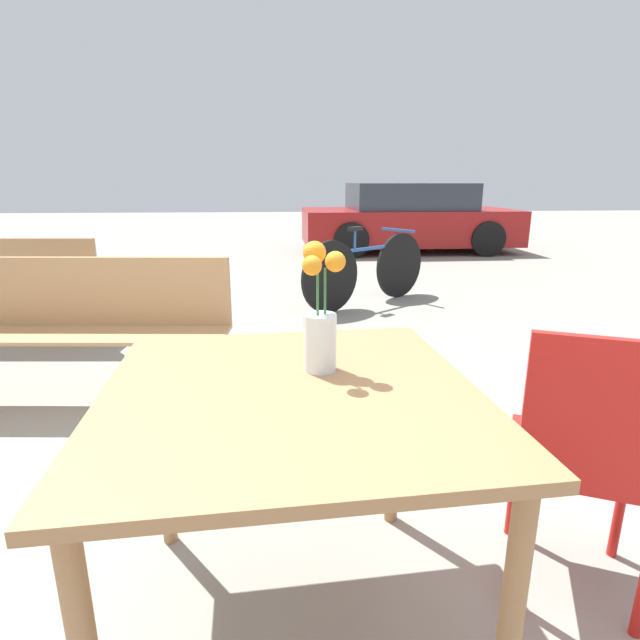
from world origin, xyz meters
name	(u,v)px	position (x,y,z in m)	size (l,w,h in m)	color
ground_plane	(294,624)	(0.00, 0.00, 0.00)	(40.00, 40.00, 0.00)	gray
table_front	(291,421)	(0.00, 0.00, 0.66)	(1.01, 1.03, 0.76)	#9E7047
flower_vase	(320,326)	(0.09, 0.12, 0.89)	(0.12, 0.14, 0.35)	silver
cafe_chair	(590,451)	(0.86, 0.04, 0.51)	(0.53, 0.53, 0.89)	red
bench_near	(13,287)	(-2.15, 2.86, 0.45)	(1.48, 0.47, 0.85)	tan
bench_middle	(66,325)	(-1.26, 1.66, 0.47)	(1.90, 0.51, 0.85)	tan
bicycle	(367,269)	(0.87, 3.92, 0.37)	(1.43, 1.08, 0.83)	black
parked_car	(408,219)	(2.31, 8.06, 0.59)	(3.85, 1.96, 1.22)	maroon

